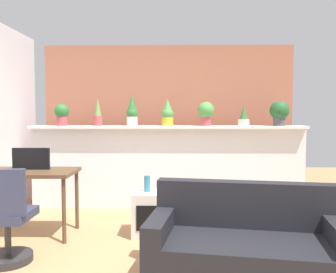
{
  "coord_description": "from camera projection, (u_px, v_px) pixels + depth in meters",
  "views": [
    {
      "loc": [
        0.1,
        -3.19,
        1.39
      ],
      "look_at": [
        0.02,
        1.14,
        1.12
      ],
      "focal_mm": 37.66,
      "sensor_mm": 36.0,
      "label": 1
    }
  ],
  "objects": [
    {
      "name": "plant_shelf",
      "position": [
        168.0,
        127.0,
        5.15
      ],
      "size": [
        4.01,
        0.32,
        0.04
      ],
      "primitive_type": "cube",
      "color": "silver",
      "rests_on": "divider_wall"
    },
    {
      "name": "office_chair",
      "position": [
        5.0,
        223.0,
        3.23
      ],
      "size": [
        0.47,
        0.47,
        0.91
      ],
      "color": "#262628",
      "rests_on": "ground"
    },
    {
      "name": "tv_monitor",
      "position": [
        31.0,
        159.0,
        4.07
      ],
      "size": [
        0.43,
        0.04,
        0.25
      ],
      "primitive_type": "cube",
      "color": "black",
      "rests_on": "desk"
    },
    {
      "name": "vase_on_shelf",
      "position": [
        147.0,
        184.0,
        4.05
      ],
      "size": [
        0.07,
        0.07,
        0.19
      ],
      "primitive_type": "cylinder",
      "color": "teal",
      "rests_on": "side_cube_shelf"
    },
    {
      "name": "brick_wall_behind",
      "position": [
        168.0,
        123.0,
        5.79
      ],
      "size": [
        4.01,
        0.1,
        2.5
      ],
      "primitive_type": "cube",
      "color": "#AD664C",
      "rests_on": "ground"
    },
    {
      "name": "side_cube_shelf",
      "position": [
        150.0,
        213.0,
        4.05
      ],
      "size": [
        0.4,
        0.41,
        0.5
      ],
      "color": "silver",
      "rests_on": "ground"
    },
    {
      "name": "potted_plant_0",
      "position": [
        62.0,
        114.0,
        5.14
      ],
      "size": [
        0.21,
        0.21,
        0.32
      ],
      "color": "#B7474C",
      "rests_on": "plant_shelf"
    },
    {
      "name": "potted_plant_1",
      "position": [
        98.0,
        113.0,
        5.17
      ],
      "size": [
        0.12,
        0.12,
        0.41
      ],
      "color": "#B7474C",
      "rests_on": "plant_shelf"
    },
    {
      "name": "potted_plant_4",
      "position": [
        206.0,
        112.0,
        5.1
      ],
      "size": [
        0.24,
        0.24,
        0.35
      ],
      "color": "#B7474C",
      "rests_on": "plant_shelf"
    },
    {
      "name": "potted_plant_6",
      "position": [
        279.0,
        112.0,
        5.07
      ],
      "size": [
        0.28,
        0.28,
        0.36
      ],
      "color": "#4C4C51",
      "rests_on": "plant_shelf"
    },
    {
      "name": "potted_plant_2",
      "position": [
        132.0,
        111.0,
        5.16
      ],
      "size": [
        0.17,
        0.17,
        0.46
      ],
      "color": "silver",
      "rests_on": "plant_shelf"
    },
    {
      "name": "potted_plant_5",
      "position": [
        244.0,
        117.0,
        5.09
      ],
      "size": [
        0.16,
        0.16,
        0.29
      ],
      "color": "silver",
      "rests_on": "plant_shelf"
    },
    {
      "name": "desk",
      "position": [
        27.0,
        178.0,
        4.01
      ],
      "size": [
        1.1,
        0.6,
        0.75
      ],
      "color": "brown",
      "rests_on": "ground"
    },
    {
      "name": "couch",
      "position": [
        246.0,
        250.0,
        2.86
      ],
      "size": [
        1.66,
        1.0,
        0.8
      ],
      "color": "black",
      "rests_on": "ground"
    },
    {
      "name": "potted_plant_3",
      "position": [
        167.0,
        113.0,
        5.1
      ],
      "size": [
        0.17,
        0.17,
        0.39
      ],
      "color": "gold",
      "rests_on": "plant_shelf"
    },
    {
      "name": "ground_plane",
      "position": [
        163.0,
        264.0,
        3.27
      ],
      "size": [
        12.0,
        12.0,
        0.0
      ],
      "primitive_type": "plane",
      "color": "tan"
    },
    {
      "name": "divider_wall",
      "position": [
        168.0,
        168.0,
        5.23
      ],
      "size": [
        4.01,
        0.16,
        1.18
      ],
      "primitive_type": "cube",
      "color": "silver",
      "rests_on": "ground"
    }
  ]
}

